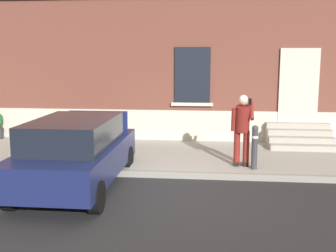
% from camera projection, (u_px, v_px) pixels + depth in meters
% --- Properties ---
extents(ground_plane, '(80.00, 80.00, 0.00)m').
position_uv_depth(ground_plane, '(166.00, 191.00, 8.60)').
color(ground_plane, '#232326').
extents(sidewalk, '(24.00, 3.60, 0.15)m').
position_uv_depth(sidewalk, '(177.00, 156.00, 11.33)').
color(sidewalk, '#99968E').
rests_on(sidewalk, ground).
extents(curb_edge, '(24.00, 0.12, 0.15)m').
position_uv_depth(curb_edge, '(170.00, 175.00, 9.51)').
color(curb_edge, gray).
rests_on(curb_edge, ground).
extents(building_facade, '(24.00, 1.52, 7.50)m').
position_uv_depth(building_facade, '(184.00, 26.00, 13.17)').
color(building_facade, brown).
rests_on(building_facade, ground).
extents(entrance_stoop, '(1.86, 1.28, 0.64)m').
position_uv_depth(entrance_stoop, '(299.00, 138.00, 12.22)').
color(entrance_stoop, '#9E998E').
rests_on(entrance_stoop, sidewalk).
extents(hatchback_car_navy, '(1.80, 4.07, 1.50)m').
position_uv_depth(hatchback_car_navy, '(76.00, 152.00, 8.68)').
color(hatchback_car_navy, '#161E4C').
rests_on(hatchback_car_navy, ground).
extents(bollard_near_person, '(0.15, 0.15, 1.04)m').
position_uv_depth(bollard_near_person, '(255.00, 146.00, 9.61)').
color(bollard_near_person, '#333338').
rests_on(bollard_near_person, sidewalk).
extents(person_on_phone, '(0.51, 0.52, 1.74)m').
position_uv_depth(person_on_phone, '(242.00, 126.00, 9.76)').
color(person_on_phone, maroon).
rests_on(person_on_phone, sidewalk).
extents(planter_olive, '(0.44, 0.44, 0.86)m').
position_uv_depth(planter_olive, '(76.00, 128.00, 12.62)').
color(planter_olive, '#606B38').
rests_on(planter_olive, sidewalk).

